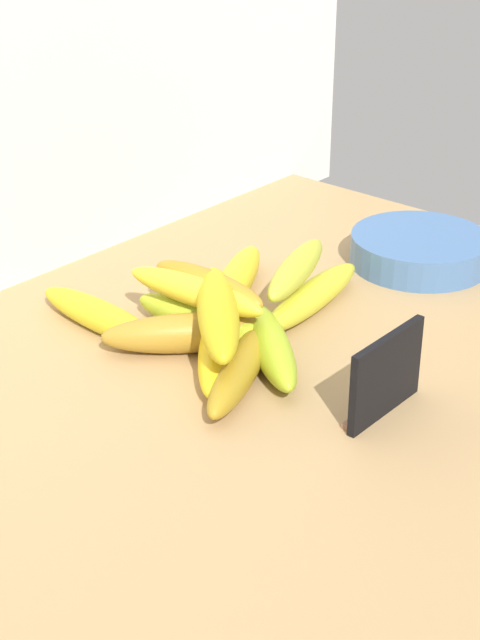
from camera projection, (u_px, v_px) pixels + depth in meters
The scene contains 15 objects.
counter_top at pixel (250, 406), 98.58cm from camera, with size 110.00×76.00×3.00cm, color tan.
chalkboard_sign at pixel (385, 378), 93.07cm from camera, with size 11.00×1.80×8.40cm.
fruit_bowl at pixel (420, 250), 124.93cm from camera, with size 17.52×17.52×3.92cm, color #446AA1.
banana_0 at pixel (237, 280), 117.11cm from camera, with size 18.72×3.83×3.83cm, color yellow.
banana_1 at pixel (204, 320), 107.64cm from camera, with size 18.34×3.96×3.96cm, color #B1C72C.
banana_2 at pixel (240, 369), 98.64cm from camera, with size 18.68×3.65×3.65cm, color #A17D1C.
banana_3 at pixel (217, 348), 102.25cm from camera, with size 19.05×3.72×3.72cm, color yellow.
banana_4 at pixel (313, 296), 113.43cm from camera, with size 19.98×3.58×3.58cm, color gold.
banana_5 at pixel (190, 333), 104.69cm from camera, with size 18.88×4.31×4.31cm, color #A47C26.
banana_6 at pixel (100, 316), 108.92cm from camera, with size 19.11×3.59×3.59cm, color gold.
banana_7 at pixel (270, 345), 102.68cm from camera, with size 18.30×3.98×3.98cm, color #9FBA25.
banana_8 at pixel (218, 312), 100.82cm from camera, with size 20.45×4.24×4.24cm, color gold.
banana_9 at pixel (195, 291), 105.86cm from camera, with size 17.76×3.24×3.24cm, color yellow.
banana_10 at pixel (296, 269), 111.72cm from camera, with size 16.75×3.36×3.36cm, color gold.
banana_11 at pixel (208, 285), 107.13cm from camera, with size 15.66×3.42×3.42cm, color #BA8220.
Camera 1 is at (-63.67, -54.11, 54.54)cm, focal length 55.35 mm.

